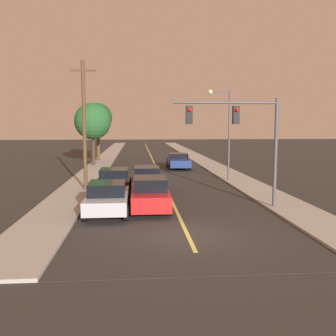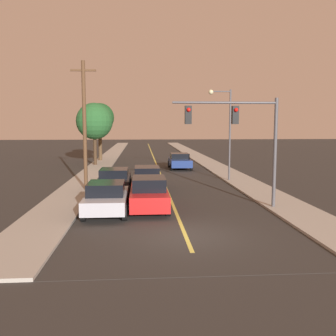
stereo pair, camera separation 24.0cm
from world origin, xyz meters
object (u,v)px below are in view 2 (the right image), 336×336
(car_near_lane_front, at_px, (149,193))
(traffic_signal_mast, at_px, (241,129))
(car_outer_lane_second, at_px, (114,181))
(tree_left_far, at_px, (100,118))
(streetlamp_right, at_px, (225,122))
(utility_pole_left, at_px, (85,124))
(tree_left_near, at_px, (94,121))
(car_near_lane_second, at_px, (147,178))
(car_outer_lane_front, at_px, (107,197))
(car_far_oncoming, at_px, (180,161))

(car_near_lane_front, xyz_separation_m, traffic_signal_mast, (4.61, -0.35, 3.29))
(car_outer_lane_second, bearing_deg, tree_left_far, 98.27)
(car_outer_lane_second, xyz_separation_m, streetlamp_right, (8.02, 4.59, 3.69))
(utility_pole_left, bearing_deg, car_near_lane_front, -54.54)
(traffic_signal_mast, distance_m, tree_left_far, 28.48)
(streetlamp_right, xyz_separation_m, utility_pole_left, (-9.94, -3.60, -0.13))
(traffic_signal_mast, bearing_deg, car_near_lane_front, 175.65)
(utility_pole_left, relative_size, tree_left_near, 1.26)
(car_near_lane_second, distance_m, utility_pole_left, 5.36)
(car_near_lane_front, distance_m, traffic_signal_mast, 5.67)
(car_outer_lane_front, distance_m, tree_left_far, 27.76)
(car_outer_lane_front, bearing_deg, utility_pole_left, 106.49)
(tree_left_near, distance_m, tree_left_far, 5.24)
(traffic_signal_mast, distance_m, utility_pole_left, 10.45)
(car_far_oncoming, bearing_deg, streetlamp_right, 106.56)
(car_near_lane_front, relative_size, traffic_signal_mast, 0.90)
(car_outer_lane_front, relative_size, car_far_oncoming, 1.00)
(car_near_lane_second, relative_size, car_outer_lane_second, 1.10)
(car_far_oncoming, xyz_separation_m, utility_pole_left, (-7.41, -12.09, 3.60))
(car_outer_lane_front, height_order, car_far_oncoming, car_outer_lane_front)
(traffic_signal_mast, xyz_separation_m, streetlamp_right, (1.34, 9.54, 0.40))
(car_outer_lane_front, bearing_deg, traffic_signal_mast, 4.51)
(car_far_oncoming, xyz_separation_m, traffic_signal_mast, (1.18, -18.03, 3.33))
(car_near_lane_front, xyz_separation_m, streetlamp_right, (5.95, 9.19, 3.69))
(car_near_lane_front, relative_size, car_far_oncoming, 1.09)
(car_outer_lane_second, relative_size, tree_left_far, 0.69)
(car_near_lane_front, height_order, streetlamp_right, streetlamp_right)
(car_near_lane_front, relative_size, car_outer_lane_second, 1.07)
(car_near_lane_second, bearing_deg, streetlamp_right, 30.19)
(car_outer_lane_front, bearing_deg, car_far_oncoming, 73.51)
(car_near_lane_front, height_order, car_outer_lane_front, car_near_lane_front)
(car_near_lane_front, height_order, car_far_oncoming, car_near_lane_front)
(traffic_signal_mast, xyz_separation_m, tree_left_near, (-9.83, 21.48, 0.58))
(car_near_lane_second, bearing_deg, tree_left_near, 108.72)
(car_outer_lane_second, bearing_deg, streetlamp_right, 29.76)
(car_far_oncoming, xyz_separation_m, tree_left_far, (-8.66, 8.68, 4.37))
(car_far_oncoming, bearing_deg, utility_pole_left, 58.49)
(car_outer_lane_front, relative_size, traffic_signal_mast, 0.82)
(car_near_lane_front, bearing_deg, car_outer_lane_front, -156.99)
(utility_pole_left, bearing_deg, tree_left_near, 94.57)
(traffic_signal_mast, relative_size, tree_left_far, 0.81)
(car_near_lane_second, bearing_deg, tree_left_far, 104.22)
(tree_left_near, xyz_separation_m, tree_left_far, (-0.01, 5.22, 0.45))
(car_near_lane_second, xyz_separation_m, tree_left_far, (-5.23, 20.64, 4.35))
(streetlamp_right, relative_size, tree_left_far, 1.01)
(streetlamp_right, distance_m, tree_left_near, 16.36)
(car_near_lane_front, bearing_deg, tree_left_near, 103.88)
(car_near_lane_front, distance_m, car_outer_lane_second, 5.04)
(car_near_lane_second, xyz_separation_m, car_outer_lane_second, (-2.07, -1.12, 0.02))
(car_near_lane_front, height_order, car_near_lane_second, car_near_lane_front)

